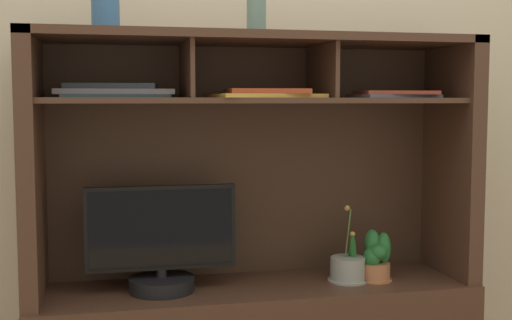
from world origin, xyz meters
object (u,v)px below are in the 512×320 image
object	(u,v)px
magazine_stack_left	(395,95)
diffuser_bottle	(256,16)
potted_fern	(376,259)
ceramic_vase	(105,10)
potted_orchid	(348,269)
media_console	(255,295)
tv_monitor	(161,248)
magazine_stack_right	(265,94)
magazine_stack_centre	(114,91)

from	to	relation	value
magazine_stack_left	diffuser_bottle	distance (m)	0.61
potted_fern	ceramic_vase	distance (m)	1.38
potted_orchid	ceramic_vase	size ratio (longest dim) A/B	1.96
media_console	ceramic_vase	world-z (taller)	ceramic_vase
potted_fern	magazine_stack_left	size ratio (longest dim) A/B	0.58
potted_orchid	potted_fern	xyz separation A→B (m)	(0.11, -0.01, 0.04)
tv_monitor	magazine_stack_left	distance (m)	1.06
magazine_stack_right	potted_orchid	bearing A→B (deg)	0.94
potted_orchid	tv_monitor	bearing A→B (deg)	178.69
potted_orchid	potted_fern	bearing A→B (deg)	-6.46
tv_monitor	ceramic_vase	xyz separation A→B (m)	(-0.18, 0.02, 0.86)
potted_orchid	magazine_stack_left	xyz separation A→B (m)	(0.18, -0.00, 0.68)
magazine_stack_left	tv_monitor	bearing A→B (deg)	178.73
potted_fern	magazine_stack_left	distance (m)	0.64
potted_fern	diffuser_bottle	world-z (taller)	diffuser_bottle
ceramic_vase	magazine_stack_right	bearing A→B (deg)	-4.01
magazine_stack_centre	potted_orchid	bearing A→B (deg)	-4.01
magazine_stack_centre	ceramic_vase	bearing A→B (deg)	-132.50
media_console	magazine_stack_left	xyz separation A→B (m)	(0.54, -0.05, 0.77)
ceramic_vase	potted_fern	bearing A→B (deg)	-2.66
magazine_stack_right	potted_fern	bearing A→B (deg)	-0.92
tv_monitor	ceramic_vase	bearing A→B (deg)	174.38
magazine_stack_right	diffuser_bottle	bearing A→B (deg)	130.53
media_console	diffuser_bottle	bearing A→B (deg)	-90.00
magazine_stack_left	magazine_stack_right	bearing A→B (deg)	-179.78
potted_orchid	magazine_stack_left	size ratio (longest dim) A/B	0.87
diffuser_bottle	magazine_stack_right	bearing A→B (deg)	-49.47
magazine_stack_right	ceramic_vase	bearing A→B (deg)	175.99
potted_orchid	magazine_stack_right	world-z (taller)	magazine_stack_right
magazine_stack_centre	potted_fern	bearing A→B (deg)	-4.29
ceramic_vase	diffuser_bottle	bearing A→B (deg)	-0.91
ceramic_vase	potted_orchid	bearing A→B (deg)	-2.19
potted_fern	magazine_stack_centre	size ratio (longest dim) A/B	0.46
media_console	magazine_stack_centre	distance (m)	0.94
diffuser_bottle	tv_monitor	bearing A→B (deg)	-178.48
media_console	magazine_stack_centre	size ratio (longest dim) A/B	3.91
potted_orchid	diffuser_bottle	distance (m)	1.03
tv_monitor	media_console	bearing A→B (deg)	4.18
magazine_stack_centre	diffuser_bottle	distance (m)	0.59
tv_monitor	magazine_stack_right	world-z (taller)	magazine_stack_right
potted_fern	magazine_stack_right	size ratio (longest dim) A/B	0.46
tv_monitor	magazine_stack_centre	bearing A→B (deg)	164.18
potted_orchid	magazine_stack_centre	bearing A→B (deg)	175.99
potted_orchid	ceramic_vase	distance (m)	1.33
magazine_stack_centre	ceramic_vase	world-z (taller)	ceramic_vase
tv_monitor	ceramic_vase	size ratio (longest dim) A/B	3.65
media_console	potted_fern	world-z (taller)	media_console
media_console	magazine_stack_right	bearing A→B (deg)	-60.85
tv_monitor	potted_fern	xyz separation A→B (m)	(0.83, -0.03, -0.08)
tv_monitor	magazine_stack_right	size ratio (longest dim) A/B	1.29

